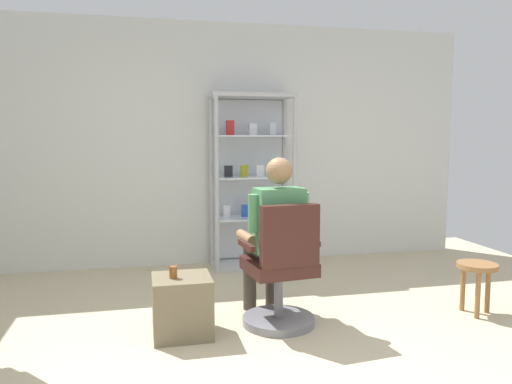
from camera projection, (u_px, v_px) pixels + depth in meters
The scene contains 7 objects.
back_wall at pixel (212, 145), 5.66m from camera, with size 6.00×0.10×2.70m, color silver.
display_cabinet_main at pixel (251, 180), 5.57m from camera, with size 0.90×0.45×1.90m.
office_chair at pixel (281, 276), 3.78m from camera, with size 0.59×0.56×0.96m.
seated_shopkeeper at pixel (274, 231), 3.90m from camera, with size 0.52×0.59×1.29m.
storage_crate at pixel (182, 306), 3.64m from camera, with size 0.42×0.39×0.44m, color #72664C.
tea_glass at pixel (173, 272), 3.57m from camera, with size 0.06×0.06×0.09m, color brown.
wooden_stool at pixel (477, 274), 4.06m from camera, with size 0.32×0.32×0.42m.
Camera 1 is at (-0.79, -2.66, 1.45)m, focal length 35.12 mm.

